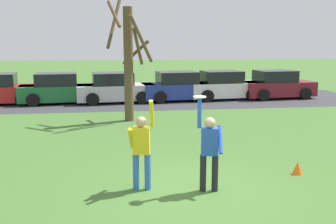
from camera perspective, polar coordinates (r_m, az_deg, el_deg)
name	(u,v)px	position (r m, az deg, el deg)	size (l,w,h in m)	color
ground_plane	(195,190)	(9.06, 3.88, -11.00)	(120.00, 120.00, 0.00)	#426B2D
person_catcher	(209,148)	(8.72, 5.94, -5.09)	(0.57, 0.49, 2.08)	black
person_defender	(142,147)	(8.78, -3.80, -4.96)	(0.60, 0.51, 2.04)	#3366B7
frisbee_disc	(200,97)	(8.49, 4.56, 2.17)	(0.27, 0.27, 0.02)	white
parked_car_green	(59,89)	(21.81, -15.33, 3.13)	(4.25, 2.34, 1.59)	#1E6633
parked_car_silver	(115,89)	(21.49, -7.58, 3.31)	(4.25, 2.34, 1.59)	#BCBCC1
parked_car_blue	(179,87)	(21.98, 1.56, 3.54)	(4.25, 2.34, 1.59)	#233893
parked_car_white	(223,86)	(22.71, 7.89, 3.67)	(4.25, 2.34, 1.59)	white
parked_car_maroon	(276,85)	(23.71, 15.21, 3.68)	(4.25, 2.34, 1.59)	maroon
parking_strip	(148,101)	(21.96, -2.84, 1.63)	(24.29, 6.40, 0.01)	#38383D
bare_tree_tall	(128,59)	(16.30, -5.66, 7.54)	(1.91, 1.93, 4.94)	brown
field_cone_orange	(298,168)	(10.49, 18.01, -7.58)	(0.26, 0.26, 0.32)	orange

